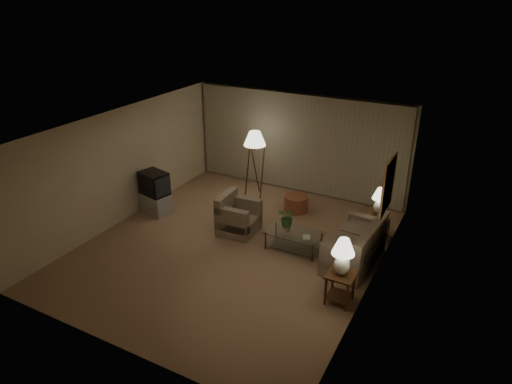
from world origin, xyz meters
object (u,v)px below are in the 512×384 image
Objects in this scene: table_lamp_near at (343,254)px; ottoman at (296,203)px; side_table_near at (340,283)px; tv_cabinet at (156,203)px; vase at (287,228)px; coffee_table at (294,238)px; side_table_far at (377,221)px; table_lamp_far at (380,199)px; crt_tv at (154,183)px; floor_lamp at (255,163)px; armchair at (239,218)px; sofa at (354,247)px.

ottoman is (-2.13, 2.99, -0.81)m from table_lamp_near.
tv_cabinet is (-5.20, 1.28, -0.15)m from side_table_near.
side_table_near reaches higher than vase.
vase reaches higher than coffee_table.
table_lamp_far is (0.00, -0.00, 0.55)m from side_table_far.
side_table_near is at bearing -0.29° from tv_cabinet.
side_table_far is 5.38m from crt_tv.
coffee_table is 3.00m from floor_lamp.
ottoman is (3.07, 1.71, -0.59)m from crt_tv.
table_lamp_near is 0.58× the size of coffee_table.
armchair reaches higher than tv_cabinet.
side_table_near is 0.70× the size of tv_cabinet.
table_lamp_near is at bearing -38.09° from vase.
table_lamp_near reaches higher than table_lamp_far.
armchair is 1.44m from coffee_table.
tv_cabinet is 0.54m from crt_tv.
coffee_table is at bearing 139.13° from side_table_near.
table_lamp_far is 2.29m from ottoman.
sofa is 2.57m from ottoman.
coffee_table reaches higher than ottoman.
armchair reaches higher than side_table_near.
vase is (-1.59, 1.25, 0.08)m from side_table_near.
vase is at bearing -139.75° from side_table_far.
table_lamp_far reaches higher than side_table_far.
vase is at bearing 13.06° from crt_tv.
crt_tv reaches higher than coffee_table.
ottoman is at bearing 106.98° from vase.
table_lamp_near reaches higher than armchair.
tv_cabinet is at bearing 89.54° from armchair.
armchair reaches higher than coffee_table.
side_table_near is 1.91m from coffee_table.
armchair is 3.12m from side_table_far.
crt_tv is (-5.20, 1.28, -0.23)m from table_lamp_near.
ottoman is at bearing 111.38° from coffee_table.
armchair reaches higher than vase.
coffee_table is 0.26m from vase.
vase is at bearing -180.00° from coffee_table.
sofa is at bearing 14.34° from crt_tv.
ottoman is at bearing 42.62° from crt_tv.
floor_lamp reaches higher than sofa.
vase is (-1.44, -0.10, 0.12)m from sofa.
floor_lamp is (-2.05, 2.09, 0.66)m from coffee_table.
sofa is 1.39m from table_lamp_far.
side_table_far is 0.98× the size of table_lamp_far.
table_lamp_near reaches higher than ottoman.
side_table_near reaches higher than tv_cabinet.
armchair is at bearing -156.95° from table_lamp_far.
coffee_table is (-1.29, -0.10, -0.09)m from sofa.
vase is (-1.59, -1.35, -0.47)m from table_lamp_far.
sofa is 2.52× the size of table_lamp_near.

